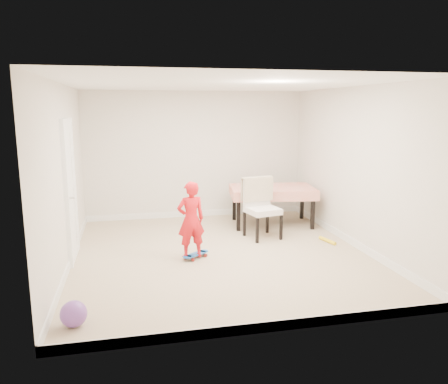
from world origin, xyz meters
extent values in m
plane|color=tan|center=(0.00, 0.00, 0.00)|extent=(5.00, 5.00, 0.00)
cube|color=white|center=(0.00, 0.00, 2.58)|extent=(4.50, 5.00, 0.04)
cube|color=beige|center=(0.00, 2.48, 1.30)|extent=(4.50, 0.04, 2.60)
cube|color=beige|center=(0.00, -2.48, 1.30)|extent=(4.50, 0.04, 2.60)
cube|color=beige|center=(-2.23, 0.00, 1.30)|extent=(0.04, 5.00, 2.60)
cube|color=beige|center=(2.23, 0.00, 1.30)|extent=(0.04, 5.00, 2.60)
cube|color=white|center=(-2.22, 0.30, 1.02)|extent=(0.11, 0.94, 2.11)
cube|color=white|center=(0.00, 2.49, 0.06)|extent=(4.50, 0.02, 0.12)
cube|color=white|center=(0.00, -2.49, 0.06)|extent=(4.50, 0.02, 0.12)
cube|color=white|center=(-2.24, 0.00, 0.06)|extent=(0.02, 5.00, 0.12)
cube|color=white|center=(2.24, 0.00, 0.06)|extent=(0.02, 5.00, 0.12)
imported|color=red|center=(-0.48, -0.14, 0.58)|extent=(0.47, 0.35, 1.16)
sphere|color=#7744A4|center=(-1.98, -1.94, 0.14)|extent=(0.28, 0.28, 0.28)
cylinder|color=yellow|center=(1.91, 0.20, 0.03)|extent=(0.15, 0.40, 0.06)
camera|label=1|loc=(-1.34, -6.41, 2.26)|focal=35.00mm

